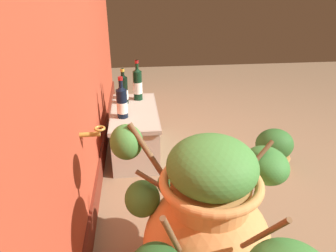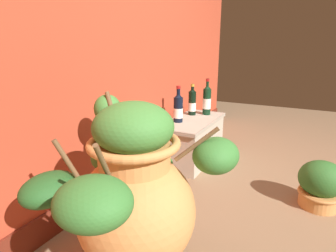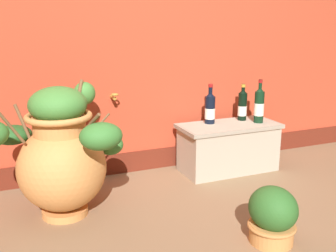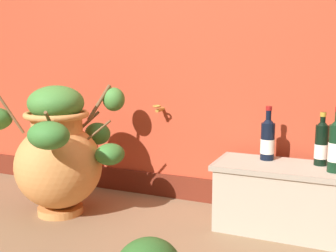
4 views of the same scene
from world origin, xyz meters
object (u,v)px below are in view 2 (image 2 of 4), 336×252
object	(u,v)px
terracotta_urn	(135,192)
potted_shrub	(321,185)
wine_bottle_left	(178,108)
wine_bottle_middle	(192,102)
wine_bottle_right	(207,100)

from	to	relation	value
terracotta_urn	potted_shrub	size ratio (longest dim) A/B	2.84
wine_bottle_left	wine_bottle_middle	bearing A→B (deg)	-1.25
terracotta_urn	potted_shrub	xyz separation A→B (m)	(0.98, -0.76, -0.24)
wine_bottle_left	potted_shrub	xyz separation A→B (m)	(-0.22, -1.12, -0.35)
wine_bottle_middle	wine_bottle_left	bearing A→B (deg)	178.75
wine_bottle_left	wine_bottle_right	bearing A→B (deg)	-18.54
wine_bottle_right	wine_bottle_left	bearing A→B (deg)	161.46
wine_bottle_middle	wine_bottle_right	world-z (taller)	wine_bottle_right
wine_bottle_middle	terracotta_urn	bearing A→B (deg)	-166.56
potted_shrub	wine_bottle_right	bearing A→B (deg)	59.41
wine_bottle_left	wine_bottle_middle	world-z (taller)	wine_bottle_left
wine_bottle_right	terracotta_urn	bearing A→B (deg)	-171.34
terracotta_urn	wine_bottle_right	bearing A→B (deg)	8.66
wine_bottle_left	wine_bottle_right	distance (m)	0.39
potted_shrub	wine_bottle_middle	bearing A→B (deg)	65.32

